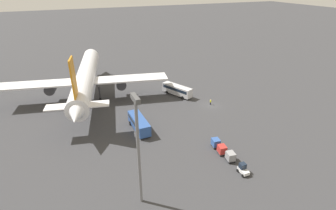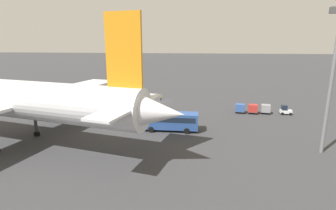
{
  "view_description": "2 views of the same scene",
  "coord_description": "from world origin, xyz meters",
  "views": [
    {
      "loc": [
        -60.23,
        39.81,
        34.7
      ],
      "look_at": [
        -4.05,
        15.79,
        4.96
      ],
      "focal_mm": 28.0,
      "sensor_mm": 36.0,
      "label": 1
    },
    {
      "loc": [
        -10.24,
        68.5,
        15.52
      ],
      "look_at": [
        -3.59,
        16.45,
        2.82
      ],
      "focal_mm": 28.0,
      "sensor_mm": 36.0,
      "label": 2
    }
  ],
  "objects": [
    {
      "name": "light_pole",
      "position": [
        -27.7,
        30.9,
        11.98
      ],
      "size": [
        2.8,
        0.7,
        19.85
      ],
      "color": "slate",
      "rests_on": "ground"
    },
    {
      "name": "cargo_cart_red",
      "position": [
        -21.77,
        10.62,
        1.19
      ],
      "size": [
        2.22,
        1.96,
        2.06
      ],
      "rotation": [
        0.0,
        0.0,
        -0.15
      ],
      "color": "#38383D",
      "rests_on": "ground"
    },
    {
      "name": "shuttle_bus_near",
      "position": [
        10.99,
        6.14,
        1.98
      ],
      "size": [
        10.9,
        6.8,
        3.32
      ],
      "rotation": [
        0.0,
        0.0,
        0.43
      ],
      "color": "silver",
      "rests_on": "ground"
    },
    {
      "name": "baggage_tug",
      "position": [
        -28.7,
        10.31,
        0.94
      ],
      "size": [
        2.43,
        1.67,
        2.1
      ],
      "rotation": [
        0.0,
        0.0,
        -0.02
      ],
      "color": "white",
      "rests_on": "ground"
    },
    {
      "name": "airplane",
      "position": [
        19.44,
        33.16,
        7.14
      ],
      "size": [
        57.29,
        49.68,
        18.99
      ],
      "rotation": [
        0.0,
        0.0,
        -0.21
      ],
      "color": "silver",
      "rests_on": "ground"
    },
    {
      "name": "cargo_cart_blue",
      "position": [
        -19.01,
        10.44,
        1.19
      ],
      "size": [
        2.22,
        1.96,
        2.06
      ],
      "rotation": [
        0.0,
        0.0,
        -0.15
      ],
      "color": "#38383D",
      "rests_on": "ground"
    },
    {
      "name": "ground_plane",
      "position": [
        0.0,
        0.0,
        0.0
      ],
      "size": [
        600.0,
        600.0,
        0.0
      ],
      "primitive_type": "plane",
      "color": "#38383A"
    },
    {
      "name": "shuttle_bus_far",
      "position": [
        -4.86,
        24.08,
        1.95
      ],
      "size": [
        10.13,
        3.37,
        3.26
      ],
      "rotation": [
        0.0,
        0.0,
        0.01
      ],
      "color": "#2D5199",
      "rests_on": "ground"
    },
    {
      "name": "cargo_cart_grey",
      "position": [
        -24.53,
        10.34,
        1.19
      ],
      "size": [
        2.22,
        1.96,
        2.06
      ],
      "rotation": [
        0.0,
        0.0,
        -0.15
      ],
      "color": "#38383D",
      "rests_on": "ground"
    },
    {
      "name": "worker_person",
      "position": [
        0.47,
        -0.14,
        0.87
      ],
      "size": [
        0.38,
        0.38,
        1.74
      ],
      "color": "#1E1E2D",
      "rests_on": "ground"
    }
  ]
}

